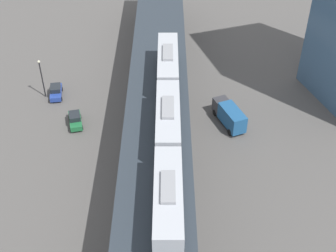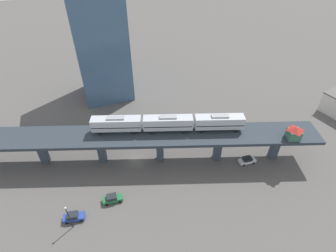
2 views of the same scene
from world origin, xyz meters
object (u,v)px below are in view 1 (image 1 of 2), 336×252
Objects in this scene: street_car_green at (75,119)px; delivery_truck at (229,115)px; subway_train at (168,119)px; street_lamp at (42,76)px; street_car_blue at (56,91)px.

delivery_truck is (-22.38, 7.50, 0.82)m from street_car_green.
subway_train reaches higher than street_lamp.
street_lamp is at bearing -14.01° from street_car_blue.
street_car_blue is at bearing -78.81° from street_car_green.
street_car_green is 10.16m from street_lamp.
subway_train is 21.82m from street_car_green.
delivery_truck is 1.05× the size of street_lamp.
subway_train is at bearing 118.93° from street_car_green.
street_lamp is (1.76, -0.44, 3.17)m from street_car_blue.
street_lamp reaches higher than street_car_green.
street_car_blue is 0.67× the size of street_lamp.
subway_train is 5.21× the size of street_lamp.
subway_train is 4.94× the size of delivery_truck.
street_car_green is (9.32, -16.86, -10.25)m from subway_train.
street_car_green is 0.62× the size of delivery_truck.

